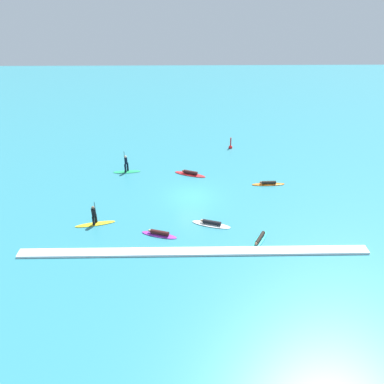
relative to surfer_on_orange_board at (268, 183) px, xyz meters
The scene contains 10 objects.
ground_plane 7.70m from the surfer_on_orange_board, 163.40° to the right, with size 120.00×120.00×0.00m, color teal.
surfer_on_orange_board is the anchor object (origin of this frame).
surfer_on_purple_board 12.91m from the surfer_on_orange_board, 140.94° to the right, with size 2.95×1.52×0.44m.
surfer_on_red_board 7.83m from the surfer_on_orange_board, 163.14° to the left, with size 3.33×1.95×0.46m.
surfer_on_yellow_board 16.62m from the surfer_on_orange_board, 156.89° to the right, with size 3.23×1.29×2.01m.
surfer_on_white_board 8.99m from the surfer_on_orange_board, 131.06° to the right, with size 3.26×1.72×0.43m.
surfer_on_green_board 14.31m from the surfer_on_orange_board, 167.83° to the left, with size 2.80×0.91×2.13m.
surfer_on_teal_board 9.28m from the surfer_on_orange_board, 104.77° to the right, with size 1.81×2.60×0.39m.
marker_buoy 9.52m from the surfer_on_orange_board, 106.38° to the left, with size 0.44×0.44×1.39m.
wave_crest 12.69m from the surfer_on_orange_board, 125.56° to the right, with size 25.34×0.90×0.18m, color white.
Camera 1 is at (-0.53, -30.20, 17.43)m, focal length 35.84 mm.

